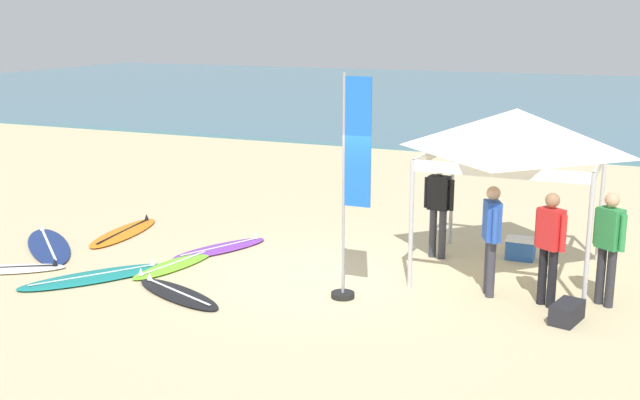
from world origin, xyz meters
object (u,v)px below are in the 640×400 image
object	(u,v)px
canopy_tent	(516,131)
surfboard_lime	(173,265)
surfboard_purple	(221,248)
person_black	(439,203)
surfboard_navy	(49,246)
surfboard_orange	(124,232)
surfboard_white	(8,269)
cooler_box	(521,248)
surfboard_black	(178,294)
person_green	(609,241)
person_blue	(491,233)
gear_bag_near_tent	(567,312)
surfboard_teal	(95,277)
banner_flag	(351,198)
person_red	(550,241)

from	to	relation	value
canopy_tent	surfboard_lime	xyz separation A→B (m)	(-5.32, -1.93, -2.35)
surfboard_purple	person_black	xyz separation A→B (m)	(3.76, 1.12, 0.95)
surfboard_navy	surfboard_orange	bearing A→B (deg)	61.23
surfboard_white	person_black	xyz separation A→B (m)	(6.45, 3.58, 0.95)
surfboard_purple	cooler_box	distance (m)	5.38
surfboard_black	canopy_tent	bearing A→B (deg)	34.82
canopy_tent	surfboard_purple	distance (m)	5.65
person_black	canopy_tent	bearing A→B (deg)	-15.89
surfboard_white	surfboard_purple	world-z (taller)	same
person_green	person_black	bearing A→B (deg)	155.08
person_blue	gear_bag_near_tent	world-z (taller)	person_blue
canopy_tent	surfboard_orange	distance (m)	7.76
person_blue	cooler_box	distance (m)	2.20
surfboard_navy	surfboard_purple	world-z (taller)	same
surfboard_teal	surfboard_purple	world-z (taller)	same
person_blue	surfboard_lime	bearing A→B (deg)	-172.03
gear_bag_near_tent	person_black	bearing A→B (deg)	137.64
banner_flag	gear_bag_near_tent	xyz separation A→B (m)	(3.13, 0.32, -1.43)
person_red	cooler_box	world-z (taller)	person_red
surfboard_white	person_red	world-z (taller)	person_red
surfboard_navy	person_black	bearing A→B (deg)	18.16
canopy_tent	cooler_box	world-z (taller)	canopy_tent
surfboard_black	cooler_box	world-z (taller)	cooler_box
person_red	gear_bag_near_tent	distance (m)	1.07
surfboard_teal	person_black	size ratio (longest dim) A/B	1.39
surfboard_navy	surfboard_black	world-z (taller)	same
surfboard_purple	banner_flag	world-z (taller)	banner_flag
cooler_box	surfboard_white	bearing A→B (deg)	-152.58
person_green	banner_flag	distance (m)	3.81
person_red	cooler_box	bearing A→B (deg)	108.34
surfboard_navy	surfboard_purple	bearing A→B (deg)	20.18
surfboard_navy	banner_flag	world-z (taller)	banner_flag
surfboard_lime	surfboard_purple	world-z (taller)	same
person_blue	cooler_box	world-z (taller)	person_blue
surfboard_black	person_red	distance (m)	5.62
surfboard_navy	person_blue	distance (m)	8.09
surfboard_white	banner_flag	xyz separation A→B (m)	(5.77, 1.02, 1.54)
surfboard_purple	gear_bag_near_tent	size ratio (longest dim) A/B	3.38
canopy_tent	gear_bag_near_tent	world-z (taller)	canopy_tent
surfboard_teal	cooler_box	distance (m)	7.30
banner_flag	cooler_box	distance (m)	3.92
person_red	surfboard_navy	bearing A→B (deg)	-176.58
surfboard_teal	person_red	size ratio (longest dim) A/B	1.39
surfboard_white	person_blue	size ratio (longest dim) A/B	1.11
person_black	surfboard_purple	bearing A→B (deg)	-163.49
surfboard_navy	gear_bag_near_tent	world-z (taller)	gear_bag_near_tent
banner_flag	person_green	bearing A→B (deg)	18.85
person_black	banner_flag	distance (m)	2.71
surfboard_white	surfboard_orange	size ratio (longest dim) A/B	0.82
surfboard_navy	cooler_box	bearing A→B (deg)	18.33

